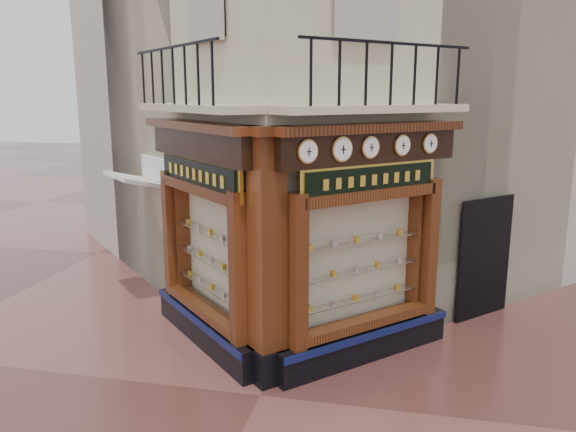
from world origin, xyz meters
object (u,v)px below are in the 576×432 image
(clock_b, at_px, (342,149))
(clock_c, at_px, (370,147))
(clock_d, at_px, (402,145))
(clock_e, at_px, (430,143))
(signboard_right, at_px, (371,179))
(signboard_left, at_px, (198,174))
(clock_a, at_px, (308,151))
(awning, at_px, (142,299))
(corner_pilaster, at_px, (267,261))

(clock_b, distance_m, clock_c, 0.55)
(clock_d, bearing_deg, clock_e, -0.00)
(signboard_right, bearing_deg, signboard_left, 135.00)
(clock_a, bearing_deg, clock_c, -0.00)
(clock_c, bearing_deg, awning, 112.81)
(clock_b, distance_m, clock_d, 1.22)
(clock_b, relative_size, clock_c, 1.10)
(clock_d, bearing_deg, signboard_left, 139.99)
(clock_b, bearing_deg, clock_e, -0.00)
(corner_pilaster, xyz_separation_m, clock_c, (1.44, 0.84, 1.67))
(clock_a, relative_size, signboard_left, 0.16)
(clock_d, bearing_deg, corner_pilaster, 169.38)
(corner_pilaster, xyz_separation_m, signboard_right, (1.46, 1.01, 1.15))
(clock_b, xyz_separation_m, clock_e, (1.31, 1.31, 0.00))
(corner_pilaster, relative_size, clock_d, 11.66)
(signboard_left, distance_m, signboard_right, 2.92)
(clock_a, height_order, awning, clock_a)
(signboard_left, bearing_deg, awning, 3.70)
(awning, relative_size, signboard_right, 0.78)
(clock_c, bearing_deg, corner_pilaster, 165.13)
(clock_a, distance_m, signboard_right, 1.42)
(signboard_right, bearing_deg, clock_b, -170.97)
(clock_b, relative_size, clock_e, 1.15)
(corner_pilaster, relative_size, clock_b, 10.43)
(clock_b, distance_m, clock_e, 1.85)
(clock_b, xyz_separation_m, awning, (-4.64, 2.44, -3.62))
(clock_c, bearing_deg, signboard_right, 37.90)
(clock_d, distance_m, signboard_right, 0.75)
(corner_pilaster, relative_size, signboard_left, 1.79)
(corner_pilaster, height_order, clock_d, corner_pilaster)
(clock_a, distance_m, clock_d, 1.84)
(clock_a, xyz_separation_m, clock_d, (1.30, 1.30, 0.00))
(clock_d, relative_size, clock_e, 1.03)
(corner_pilaster, relative_size, signboard_right, 2.00)
(corner_pilaster, bearing_deg, awning, 96.22)
(clock_a, relative_size, clock_c, 1.01)
(corner_pilaster, xyz_separation_m, clock_a, (0.61, 0.00, 1.67))
(clock_b, distance_m, signboard_left, 2.62)
(corner_pilaster, height_order, signboard_right, corner_pilaster)
(clock_b, bearing_deg, clock_d, 0.00)
(awning, relative_size, signboard_left, 0.70)
(signboard_right, bearing_deg, clock_a, -175.20)
(corner_pilaster, bearing_deg, clock_b, -22.05)
(clock_d, bearing_deg, clock_c, -180.00)
(corner_pilaster, xyz_separation_m, clock_d, (1.91, 1.31, 1.67))
(signboard_left, xyz_separation_m, signboard_right, (2.92, 0.00, 0.00))
(clock_b, relative_size, clock_d, 1.12)
(clock_c, distance_m, signboard_left, 2.95)
(corner_pilaster, distance_m, signboard_right, 2.12)
(awning, distance_m, signboard_right, 6.22)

